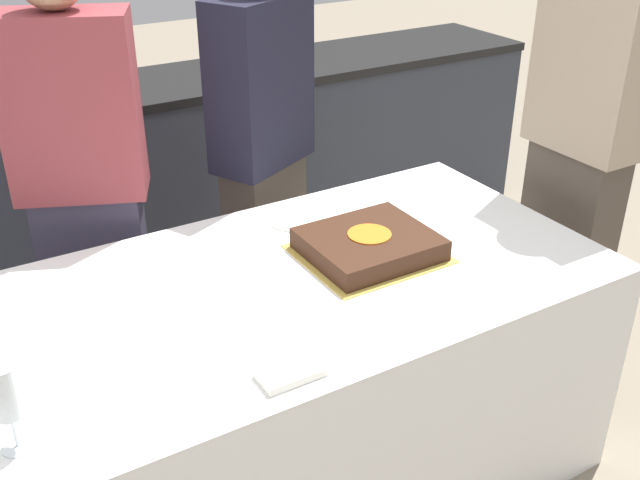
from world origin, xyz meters
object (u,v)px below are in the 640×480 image
(person_cutting_cake, at_px, (263,159))
(person_standing_back, at_px, (85,196))
(wine_glass, at_px, (5,395))
(person_seated_right, at_px, (580,159))
(cake, at_px, (369,245))

(person_cutting_cake, relative_size, person_standing_back, 0.99)
(wine_glass, distance_m, person_standing_back, 1.08)
(person_standing_back, bearing_deg, person_seated_right, 178.65)
(wine_glass, height_order, person_cutting_cake, person_cutting_cake)
(person_cutting_cake, distance_m, person_standing_back, 0.65)
(person_cutting_cake, xyz_separation_m, person_seated_right, (0.87, -0.70, 0.06))
(wine_glass, bearing_deg, person_standing_back, 66.91)
(wine_glass, xyz_separation_m, person_cutting_cake, (1.07, 0.99, -0.07))
(person_cutting_cake, height_order, person_seated_right, person_seated_right)
(person_seated_right, xyz_separation_m, person_standing_back, (-1.52, 0.70, -0.05))
(person_cutting_cake, relative_size, person_seated_right, 0.94)
(cake, height_order, wine_glass, wine_glass)
(person_cutting_cake, height_order, person_standing_back, person_standing_back)
(wine_glass, bearing_deg, person_seated_right, 8.64)
(cake, relative_size, person_standing_back, 0.25)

